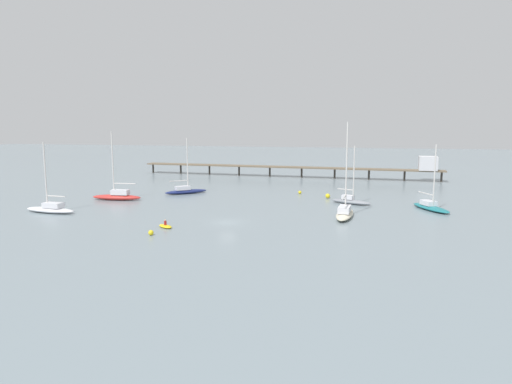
{
  "coord_description": "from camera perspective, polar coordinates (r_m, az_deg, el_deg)",
  "views": [
    {
      "loc": [
        18.06,
        -64.34,
        14.58
      ],
      "look_at": [
        0.0,
        19.98,
        1.5
      ],
      "focal_mm": 32.92,
      "sensor_mm": 36.0,
      "label": 1
    }
  ],
  "objects": [
    {
      "name": "mooring_buoy_outer",
      "position": [
        94.94,
        5.35,
        -0.04
      ],
      "size": [
        0.66,
        0.66,
        0.66
      ],
      "primitive_type": "sphere",
      "color": "yellow",
      "rests_on": "ground_plane"
    },
    {
      "name": "dinghy_yellow",
      "position": [
        66.21,
        -10.95,
        -4.07
      ],
      "size": [
        2.92,
        2.69,
        1.14
      ],
      "color": "yellow",
      "rests_on": "ground_plane"
    },
    {
      "name": "sailboat_red",
      "position": [
        91.11,
        -16.51,
        -0.41
      ],
      "size": [
        9.47,
        2.98,
        12.71
      ],
      "color": "red",
      "rests_on": "ground_plane"
    },
    {
      "name": "ground_plane",
      "position": [
        68.4,
        -3.52,
        -3.7
      ],
      "size": [
        400.0,
        400.0,
        0.0
      ],
      "primitive_type": "plane",
      "color": "gray"
    },
    {
      "name": "sailboat_gray",
      "position": [
        84.81,
        11.43,
        -0.97
      ],
      "size": [
        7.5,
        4.66,
        10.31
      ],
      "color": "gray",
      "rests_on": "ground_plane"
    },
    {
      "name": "sailboat_navy",
      "position": [
        96.05,
        -8.58,
        0.23
      ],
      "size": [
        8.09,
        7.28,
        11.29
      ],
      "color": "navy",
      "rests_on": "ground_plane"
    },
    {
      "name": "mooring_buoy_mid",
      "position": [
        62.09,
        -12.65,
        -4.85
      ],
      "size": [
        0.68,
        0.68,
        0.68
      ],
      "primitive_type": "sphere",
      "color": "yellow",
      "rests_on": "ground_plane"
    },
    {
      "name": "sailboat_teal",
      "position": [
        82.87,
        20.45,
        -1.61
      ],
      "size": [
        6.34,
        9.19,
        10.83
      ],
      "color": "#1E727A",
      "rests_on": "ground_plane"
    },
    {
      "name": "mooring_buoy_near",
      "position": [
        90.37,
        8.71,
        -0.47
      ],
      "size": [
        0.89,
        0.89,
        0.89
      ],
      "primitive_type": "sphere",
      "color": "yellow",
      "rests_on": "ground_plane"
    },
    {
      "name": "sailboat_white",
      "position": [
        82.23,
        -23.69,
        -1.81
      ],
      "size": [
        9.31,
        3.59,
        11.31
      ],
      "color": "white",
      "rests_on": "ground_plane"
    },
    {
      "name": "pier",
      "position": [
        121.2,
        10.26,
        3.15
      ],
      "size": [
        78.87,
        8.19,
        6.12
      ],
      "color": "brown",
      "rests_on": "ground_plane"
    },
    {
      "name": "sailboat_cream",
      "position": [
        72.93,
        10.74,
        -2.38
      ],
      "size": [
        3.2,
        10.02,
        14.46
      ],
      "color": "beige",
      "rests_on": "ground_plane"
    }
  ]
}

